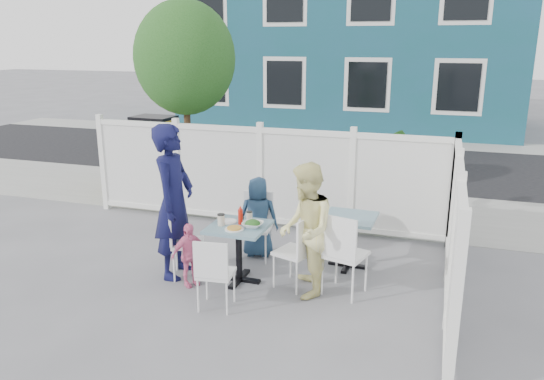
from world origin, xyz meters
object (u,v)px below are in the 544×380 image
(chair_right, at_px, (299,247))
(toddler, at_px, (189,255))
(main_table, at_px, (239,238))
(spare_table, at_px, (349,228))
(man, at_px, (174,202))
(woman, at_px, (306,230))
(boy, at_px, (258,217))
(chair_back, at_px, (257,220))
(utility_cabinet, at_px, (156,153))
(chair_left, at_px, (181,237))
(chair_near, at_px, (214,269))

(chair_right, xyz_separation_m, toddler, (-1.29, -0.34, -0.13))
(main_table, relative_size, chair_right, 0.80)
(spare_table, height_order, man, man)
(main_table, height_order, man, man)
(chair_right, relative_size, toddler, 1.14)
(woman, height_order, boy, woman)
(chair_back, distance_m, man, 1.24)
(man, distance_m, woman, 1.70)
(utility_cabinet, relative_size, toddler, 1.74)
(woman, bearing_deg, spare_table, 142.20)
(spare_table, relative_size, boy, 0.63)
(chair_left, relative_size, chair_right, 1.00)
(utility_cabinet, distance_m, chair_back, 4.24)
(toddler, bearing_deg, woman, -44.95)
(chair_near, bearing_deg, spare_table, 46.88)
(chair_back, bearing_deg, chair_right, 130.56)
(chair_near, bearing_deg, main_table, 84.30)
(spare_table, height_order, toddler, toddler)
(utility_cabinet, distance_m, main_table, 4.84)
(chair_right, height_order, toddler, chair_right)
(utility_cabinet, distance_m, boy, 4.21)
(chair_back, relative_size, boy, 0.81)
(utility_cabinet, distance_m, toddler, 4.76)
(chair_back, relative_size, chair_near, 1.08)
(chair_right, xyz_separation_m, chair_near, (-0.74, -0.83, -0.04))
(utility_cabinet, xyz_separation_m, chair_left, (2.49, -3.70, -0.16))
(main_table, distance_m, chair_near, 0.79)
(chair_near, bearing_deg, boy, 85.30)
(spare_table, height_order, chair_right, chair_right)
(main_table, distance_m, woman, 0.89)
(utility_cabinet, distance_m, spare_table, 5.23)
(woman, relative_size, boy, 1.41)
(man, relative_size, boy, 1.73)
(man, distance_m, boy, 1.27)
(toddler, bearing_deg, chair_near, -96.06)
(utility_cabinet, relative_size, chair_near, 1.65)
(chair_back, height_order, man, man)
(chair_left, bearing_deg, toddler, 21.61)
(chair_right, bearing_deg, man, 112.60)
(utility_cabinet, distance_m, chair_right, 5.35)
(chair_right, bearing_deg, woman, -117.58)
(main_table, height_order, spare_table, main_table)
(chair_back, relative_size, woman, 0.58)
(man, height_order, toddler, man)
(chair_near, height_order, man, man)
(man, bearing_deg, toddler, -134.82)
(main_table, xyz_separation_m, man, (-0.83, -0.06, 0.40))
(man, xyz_separation_m, boy, (0.78, 0.90, -0.41))
(spare_table, height_order, chair_back, chair_back)
(chair_right, bearing_deg, toddler, 123.98)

